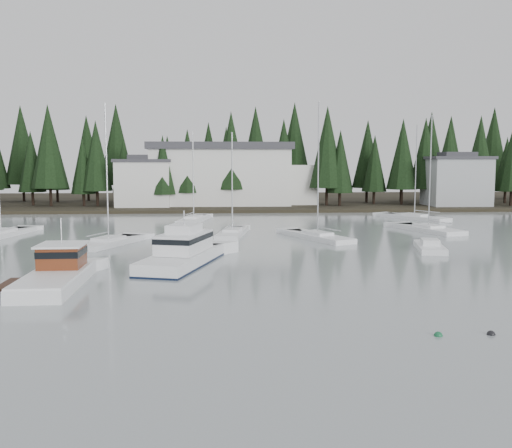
{
  "coord_description": "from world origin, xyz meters",
  "views": [
    {
      "loc": [
        -4.95,
        -19.09,
        7.84
      ],
      "look_at": [
        -1.88,
        30.73,
        2.5
      ],
      "focal_mm": 40.0,
      "sensor_mm": 36.0,
      "label": 1
    }
  ],
  "objects": [
    {
      "name": "sailboat_9",
      "position": [
        -3.73,
        42.68,
        0.06
      ],
      "size": [
        3.97,
        9.71,
        11.69
      ],
      "rotation": [
        0.0,
        0.0,
        1.41
      ],
      "color": "white",
      "rests_on": "ground"
    },
    {
      "name": "sailboat_8",
      "position": [
        -28.55,
        43.1,
        0.07
      ],
      "size": [
        4.33,
        10.88,
        13.94
      ],
      "rotation": [
        0.0,
        0.0,
        1.41
      ],
      "color": "white",
      "rests_on": "ground"
    },
    {
      "name": "harbor_inn",
      "position": [
        -2.96,
        82.34,
        5.78
      ],
      "size": [
        29.5,
        11.5,
        10.9
      ],
      "color": "silver",
      "rests_on": "ground"
    },
    {
      "name": "conifer_treeline",
      "position": [
        0.0,
        86.0,
        0.0
      ],
      "size": [
        200.0,
        22.0,
        20.0
      ],
      "primitive_type": null,
      "color": "black",
      "rests_on": "ground"
    },
    {
      "name": "sailboat_11",
      "position": [
        22.21,
        59.13,
        0.07
      ],
      "size": [
        7.63,
        10.74,
        13.68
      ],
      "rotation": [
        0.0,
        0.0,
        2.09
      ],
      "color": "white",
      "rests_on": "ground"
    },
    {
      "name": "far_shore_land",
      "position": [
        0.0,
        97.0,
        0.0
      ],
      "size": [
        240.0,
        54.0,
        1.0
      ],
      "primitive_type": "cube",
      "color": "black",
      "rests_on": "ground"
    },
    {
      "name": "sailboat_10",
      "position": [
        19.0,
        45.01,
        0.07
      ],
      "size": [
        5.84,
        10.3,
        13.83
      ],
      "rotation": [
        0.0,
        0.0,
        1.88
      ],
      "color": "white",
      "rests_on": "ground"
    },
    {
      "name": "sailboat_5",
      "position": [
        -8.65,
        57.93,
        0.06
      ],
      "size": [
        4.38,
        10.35,
        12.52
      ],
      "rotation": [
        0.0,
        0.0,
        1.38
      ],
      "color": "white",
      "rests_on": "ground"
    },
    {
      "name": "house_west",
      "position": [
        -18.0,
        79.0,
        4.65
      ],
      "size": [
        9.54,
        7.42,
        8.75
      ],
      "color": "silver",
      "rests_on": "ground"
    },
    {
      "name": "lobster_boat_brown",
      "position": [
        -15.65,
        17.77,
        0.55
      ],
      "size": [
        5.1,
        9.8,
        4.81
      ],
      "rotation": [
        0.0,
        0.0,
        1.59
      ],
      "color": "white",
      "rests_on": "ground"
    },
    {
      "name": "mooring_buoy_dark",
      "position": [
        7.4,
        5.66,
        0.0
      ],
      "size": [
        0.39,
        0.39,
        0.39
      ],
      "primitive_type": "sphere",
      "color": "black",
      "rests_on": "ground"
    },
    {
      "name": "mooring_buoy_green",
      "position": [
        4.91,
        5.63,
        0.0
      ],
      "size": [
        0.4,
        0.4,
        0.4
      ],
      "primitive_type": "sphere",
      "color": "#145933",
      "rests_on": "ground"
    },
    {
      "name": "ground",
      "position": [
        0.0,
        0.0,
        0.0
      ],
      "size": [
        260.0,
        260.0,
        0.0
      ],
      "primitive_type": "plane",
      "color": "gray",
      "rests_on": "ground"
    },
    {
      "name": "runabout_1",
      "position": [
        13.88,
        30.73,
        0.13
      ],
      "size": [
        3.51,
        6.54,
        1.42
      ],
      "rotation": [
        0.0,
        0.0,
        1.35
      ],
      "color": "white",
      "rests_on": "ground"
    },
    {
      "name": "sailboat_3",
      "position": [
        5.06,
        39.16,
        0.08
      ],
      "size": [
        6.45,
        10.24,
        14.6
      ],
      "rotation": [
        0.0,
        0.0,
        1.99
      ],
      "color": "white",
      "rests_on": "ground"
    },
    {
      "name": "house_east_a",
      "position": [
        36.0,
        78.0,
        4.9
      ],
      "size": [
        10.6,
        8.48,
        9.25
      ],
      "color": "#999EA0",
      "rests_on": "ground"
    },
    {
      "name": "sailboat_4",
      "position": [
        -15.79,
        36.1,
        0.08
      ],
      "size": [
        6.1,
        9.44,
        14.02
      ],
      "rotation": [
        0.0,
        0.0,
        1.18
      ],
      "color": "white",
      "rests_on": "ground"
    },
    {
      "name": "cabin_cruiser_center",
      "position": [
        -7.92,
        24.7,
        0.73
      ],
      "size": [
        6.52,
        11.79,
        4.84
      ],
      "rotation": [
        0.0,
        0.0,
        1.29
      ],
      "color": "white",
      "rests_on": "ground"
    }
  ]
}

